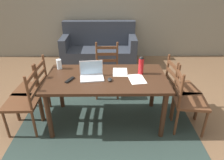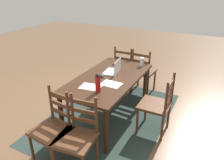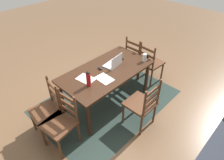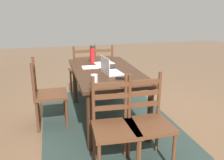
{
  "view_description": "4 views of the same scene",
  "coord_description": "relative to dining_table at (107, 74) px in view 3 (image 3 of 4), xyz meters",
  "views": [
    {
      "loc": [
        0.05,
        -2.55,
        2.04
      ],
      "look_at": [
        0.08,
        0.02,
        0.69
      ],
      "focal_mm": 32.66,
      "sensor_mm": 36.0,
      "label": 1
    },
    {
      "loc": [
        2.81,
        1.5,
        2.18
      ],
      "look_at": [
        -0.07,
        0.03,
        0.68
      ],
      "focal_mm": 35.4,
      "sensor_mm": 36.0,
      "label": 2
    },
    {
      "loc": [
        2.01,
        2.06,
        2.73
      ],
      "look_at": [
        -0.13,
        0.01,
        0.46
      ],
      "focal_mm": 31.63,
      "sensor_mm": 36.0,
      "label": 3
    },
    {
      "loc": [
        -3.23,
        0.75,
        1.61
      ],
      "look_at": [
        0.09,
        -0.11,
        0.56
      ],
      "focal_mm": 39.0,
      "sensor_mm": 36.0,
      "label": 4
    }
  ],
  "objects": [
    {
      "name": "chair_left_far",
      "position": [
        -1.13,
        0.18,
        -0.2
      ],
      "size": [
        0.47,
        0.47,
        0.95
      ],
      "color": "#56331E",
      "rests_on": "ground"
    },
    {
      "name": "chair_right_far",
      "position": [
        1.13,
        0.17,
        -0.2
      ],
      "size": [
        0.49,
        0.49,
        0.95
      ],
      "color": "#56331E",
      "rests_on": "ground"
    },
    {
      "name": "computer_mouse",
      "position": [
        0.05,
        -0.11,
        0.11
      ],
      "size": [
        0.06,
        0.1,
        0.03
      ],
      "primitive_type": "ellipsoid",
      "rotation": [
        0.0,
        0.0,
        -0.01
      ],
      "color": "black",
      "rests_on": "dining_table"
    },
    {
      "name": "dining_table",
      "position": [
        0.0,
        0.0,
        0.0
      ],
      "size": [
        1.69,
        0.89,
        0.75
      ],
      "color": "#382114",
      "rests_on": "ground"
    },
    {
      "name": "tv_remote",
      "position": [
        -0.49,
        -0.1,
        0.1
      ],
      "size": [
        0.11,
        0.17,
        0.02
      ],
      "primitive_type": "cube",
      "rotation": [
        0.0,
        0.0,
        2.69
      ],
      "color": "black",
      "rests_on": "dining_table"
    },
    {
      "name": "chair_left_near",
      "position": [
        -1.13,
        -0.18,
        -0.2
      ],
      "size": [
        0.45,
        0.45,
        0.95
      ],
      "color": "#56331E",
      "rests_on": "ground"
    },
    {
      "name": "water_bottle",
      "position": [
        0.49,
        0.1,
        0.23
      ],
      "size": [
        0.07,
        0.07,
        0.27
      ],
      "color": "red",
      "rests_on": "dining_table"
    },
    {
      "name": "chair_far_head",
      "position": [
        -0.0,
        0.82,
        -0.2
      ],
      "size": [
        0.44,
        0.44,
        0.95
      ],
      "color": "#56331E",
      "rests_on": "ground"
    },
    {
      "name": "ground_plane",
      "position": [
        0.0,
        0.0,
        -0.66
      ],
      "size": [
        14.0,
        14.0,
        0.0
      ],
      "primitive_type": "plane",
      "color": "brown"
    },
    {
      "name": "paper_stack_left",
      "position": [
        0.2,
        0.16,
        0.09
      ],
      "size": [
        0.22,
        0.3,
        0.0
      ],
      "primitive_type": "cube",
      "rotation": [
        0.0,
        0.0,
        -0.03
      ],
      "color": "white",
      "rests_on": "dining_table"
    },
    {
      "name": "drinking_glass",
      "position": [
        -0.72,
        0.3,
        0.16
      ],
      "size": [
        0.08,
        0.08,
        0.15
      ],
      "primitive_type": "cylinder",
      "color": "silver",
      "rests_on": "dining_table"
    },
    {
      "name": "paper_stack_right",
      "position": [
        0.42,
        -0.07,
        0.09
      ],
      "size": [
        0.25,
        0.32,
        0.0
      ],
      "primitive_type": "cube",
      "rotation": [
        0.0,
        0.0,
        0.15
      ],
      "color": "white",
      "rests_on": "dining_table"
    },
    {
      "name": "area_rug",
      "position": [
        0.0,
        0.0,
        -0.66
      ],
      "size": [
        2.59,
        1.84,
        0.01
      ],
      "primitive_type": "cube",
      "color": "#283833",
      "rests_on": "ground"
    },
    {
      "name": "laptop",
      "position": [
        -0.2,
        -0.0,
        0.15
      ],
      "size": [
        0.35,
        0.26,
        0.23
      ],
      "color": "silver",
      "rests_on": "dining_table"
    },
    {
      "name": "chair_right_near",
      "position": [
        1.13,
        -0.17,
        -0.2
      ],
      "size": [
        0.49,
        0.49,
        0.95
      ],
      "color": "#56331E",
      "rests_on": "ground"
    }
  ]
}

